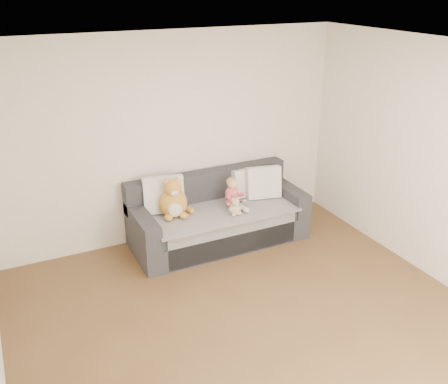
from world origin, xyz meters
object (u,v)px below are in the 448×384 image
(teddy_bear, at_px, (235,208))
(plush_cat, at_px, (174,201))
(sippy_cup, at_px, (235,207))
(toddler, at_px, (233,195))
(sofa, at_px, (217,218))

(teddy_bear, bearing_deg, plush_cat, 155.48)
(teddy_bear, xyz_separation_m, sippy_cup, (0.03, 0.07, -0.03))
(toddler, bearing_deg, sofa, 153.64)
(plush_cat, bearing_deg, sippy_cup, -9.07)
(toddler, xyz_separation_m, teddy_bear, (-0.08, -0.21, -0.07))
(sofa, distance_m, teddy_bear, 0.41)
(sofa, xyz_separation_m, teddy_bear, (0.10, -0.30, 0.26))
(plush_cat, height_order, sippy_cup, plush_cat)
(sofa, xyz_separation_m, sippy_cup, (0.13, -0.22, 0.22))
(toddler, bearing_deg, sippy_cup, -109.05)
(teddy_bear, height_order, sippy_cup, teddy_bear)
(plush_cat, distance_m, teddy_bear, 0.75)
(plush_cat, bearing_deg, toddler, 1.91)
(plush_cat, bearing_deg, teddy_bear, -15.23)
(toddler, distance_m, sippy_cup, 0.18)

